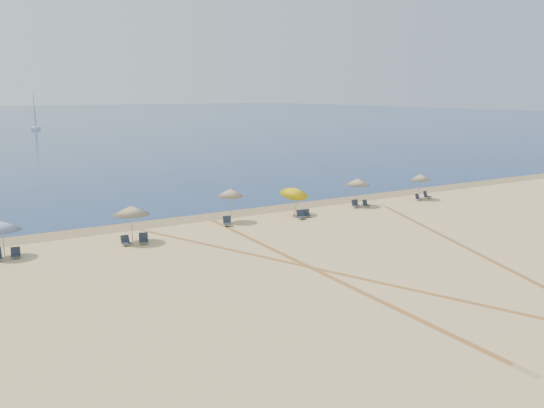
{
  "coord_description": "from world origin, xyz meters",
  "views": [
    {
      "loc": [
        -21.56,
        -15.38,
        9.45
      ],
      "look_at": [
        0.0,
        20.0,
        1.3
      ],
      "focal_mm": 37.68,
      "sensor_mm": 36.0,
      "label": 1
    }
  ],
  "objects_px": {
    "umbrella_4": "(357,182)",
    "chair_5": "(301,215)",
    "umbrella_0": "(2,226)",
    "chair_4": "(227,222)",
    "chair_6": "(307,214)",
    "chair_9": "(418,198)",
    "umbrella_1": "(131,210)",
    "chair_3": "(144,239)",
    "umbrella_3": "(295,191)",
    "chair_10": "(427,195)",
    "chair_8": "(366,204)",
    "chair_2": "(126,241)",
    "sailboat_1": "(35,119)",
    "chair_7": "(355,204)",
    "umbrella_2": "(230,193)",
    "chair_1": "(16,253)",
    "umbrella_5": "(420,177)"
  },
  "relations": [
    {
      "from": "chair_4",
      "to": "umbrella_4",
      "type": "bearing_deg",
      "value": 15.49
    },
    {
      "from": "sailboat_1",
      "to": "chair_3",
      "type": "bearing_deg",
      "value": -79.62
    },
    {
      "from": "umbrella_0",
      "to": "chair_3",
      "type": "height_order",
      "value": "umbrella_0"
    },
    {
      "from": "umbrella_0",
      "to": "chair_8",
      "type": "relative_size",
      "value": 3.68
    },
    {
      "from": "chair_6",
      "to": "chair_7",
      "type": "height_order",
      "value": "chair_7"
    },
    {
      "from": "umbrella_4",
      "to": "chair_5",
      "type": "relative_size",
      "value": 3.33
    },
    {
      "from": "umbrella_0",
      "to": "umbrella_1",
      "type": "xyz_separation_m",
      "value": [
        7.39,
        -0.63,
        0.22
      ]
    },
    {
      "from": "chair_1",
      "to": "chair_2",
      "type": "xyz_separation_m",
      "value": [
        6.28,
        -0.59,
        0.0
      ]
    },
    {
      "from": "chair_4",
      "to": "chair_2",
      "type": "bearing_deg",
      "value": -157.34
    },
    {
      "from": "umbrella_0",
      "to": "chair_4",
      "type": "xyz_separation_m",
      "value": [
        14.7,
        0.43,
        -1.6
      ]
    },
    {
      "from": "umbrella_4",
      "to": "chair_10",
      "type": "height_order",
      "value": "umbrella_4"
    },
    {
      "from": "chair_1",
      "to": "chair_7",
      "type": "relative_size",
      "value": 0.9
    },
    {
      "from": "chair_10",
      "to": "sailboat_1",
      "type": "distance_m",
      "value": 122.93
    },
    {
      "from": "chair_1",
      "to": "sailboat_1",
      "type": "relative_size",
      "value": 0.07
    },
    {
      "from": "umbrella_3",
      "to": "chair_5",
      "type": "bearing_deg",
      "value": -101.89
    },
    {
      "from": "chair_1",
      "to": "chair_2",
      "type": "relative_size",
      "value": 1.04
    },
    {
      "from": "chair_2",
      "to": "chair_7",
      "type": "relative_size",
      "value": 0.87
    },
    {
      "from": "chair_8",
      "to": "chair_2",
      "type": "bearing_deg",
      "value": 179.55
    },
    {
      "from": "umbrella_1",
      "to": "chair_1",
      "type": "xyz_separation_m",
      "value": [
        -6.84,
        0.2,
        -1.85
      ]
    },
    {
      "from": "chair_2",
      "to": "sailboat_1",
      "type": "height_order",
      "value": "sailboat_1"
    },
    {
      "from": "umbrella_0",
      "to": "chair_4",
      "type": "distance_m",
      "value": 14.8
    },
    {
      "from": "chair_6",
      "to": "chair_9",
      "type": "relative_size",
      "value": 1.02
    },
    {
      "from": "chair_6",
      "to": "sailboat_1",
      "type": "distance_m",
      "value": 122.95
    },
    {
      "from": "umbrella_2",
      "to": "chair_3",
      "type": "distance_m",
      "value": 8.1
    },
    {
      "from": "chair_6",
      "to": "chair_8",
      "type": "bearing_deg",
      "value": 20.24
    },
    {
      "from": "umbrella_3",
      "to": "chair_10",
      "type": "bearing_deg",
      "value": -1.14
    },
    {
      "from": "umbrella_3",
      "to": "chair_1",
      "type": "bearing_deg",
      "value": -176.33
    },
    {
      "from": "chair_2",
      "to": "chair_5",
      "type": "bearing_deg",
      "value": -0.36
    },
    {
      "from": "umbrella_4",
      "to": "chair_5",
      "type": "height_order",
      "value": "umbrella_4"
    },
    {
      "from": "chair_3",
      "to": "chair_5",
      "type": "height_order",
      "value": "chair_5"
    },
    {
      "from": "umbrella_5",
      "to": "umbrella_0",
      "type": "bearing_deg",
      "value": -178.82
    },
    {
      "from": "chair_4",
      "to": "umbrella_0",
      "type": "bearing_deg",
      "value": -166.15
    },
    {
      "from": "umbrella_1",
      "to": "chair_9",
      "type": "xyz_separation_m",
      "value": [
        26.16,
        0.94,
        -1.86
      ]
    },
    {
      "from": "chair_4",
      "to": "chair_8",
      "type": "bearing_deg",
      "value": 12.87
    },
    {
      "from": "chair_5",
      "to": "chair_10",
      "type": "height_order",
      "value": "chair_5"
    },
    {
      "from": "chair_5",
      "to": "chair_8",
      "type": "bearing_deg",
      "value": 14.12
    },
    {
      "from": "umbrella_1",
      "to": "chair_4",
      "type": "bearing_deg",
      "value": 8.24
    },
    {
      "from": "chair_1",
      "to": "sailboat_1",
      "type": "height_order",
      "value": "sailboat_1"
    },
    {
      "from": "chair_3",
      "to": "chair_7",
      "type": "relative_size",
      "value": 1.07
    },
    {
      "from": "chair_9",
      "to": "umbrella_1",
      "type": "bearing_deg",
      "value": 168.99
    },
    {
      "from": "chair_1",
      "to": "sailboat_1",
      "type": "distance_m",
      "value": 125.01
    },
    {
      "from": "chair_3",
      "to": "chair_10",
      "type": "relative_size",
      "value": 0.97
    },
    {
      "from": "chair_7",
      "to": "umbrella_5",
      "type": "bearing_deg",
      "value": 12.81
    },
    {
      "from": "chair_5",
      "to": "chair_7",
      "type": "bearing_deg",
      "value": 16.9
    },
    {
      "from": "umbrella_4",
      "to": "chair_4",
      "type": "xyz_separation_m",
      "value": [
        -12.54,
        -0.73,
        -1.78
      ]
    },
    {
      "from": "chair_3",
      "to": "chair_5",
      "type": "relative_size",
      "value": 1.09
    },
    {
      "from": "umbrella_1",
      "to": "chair_3",
      "type": "xyz_separation_m",
      "value": [
        0.54,
        -0.54,
        -1.82
      ]
    },
    {
      "from": "umbrella_1",
      "to": "umbrella_5",
      "type": "height_order",
      "value": "umbrella_1"
    },
    {
      "from": "umbrella_1",
      "to": "umbrella_3",
      "type": "xyz_separation_m",
      "value": [
        13.36,
        1.49,
        -0.2
      ]
    },
    {
      "from": "umbrella_5",
      "to": "sailboat_1",
      "type": "distance_m",
      "value": 122.7
    }
  ]
}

